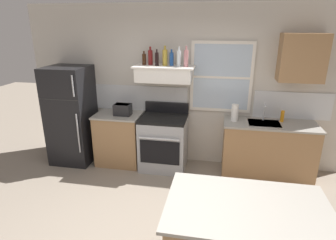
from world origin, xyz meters
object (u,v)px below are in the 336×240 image
Objects in this scene: bottle_brown_stout at (144,59)px; bottle_balsamic_dark at (157,59)px; bottle_champagne_gold_foil at (165,57)px; bottle_red_label_wine at (150,57)px; refrigerator at (71,115)px; dish_soap_bottle at (282,116)px; bottle_rose_pink at (186,58)px; bottle_blue_liqueur at (172,59)px; paper_towel_roll at (235,113)px; toaster at (123,109)px; stove_range at (164,142)px; bottle_clear_tall at (179,58)px.

bottle_balsamic_dark is at bearing -20.06° from bottle_brown_stout.
bottle_red_label_wine is at bearing 169.81° from bottle_champagne_gold_foil.
refrigerator is 1.84m from bottle_balsamic_dark.
bottle_champagne_gold_foil is 2.07m from dish_soap_bottle.
bottle_rose_pink is 1.77m from dish_soap_bottle.
refrigerator is 5.95× the size of bottle_red_label_wine.
bottle_red_label_wine is 1.13× the size of bottle_blue_liqueur.
bottle_red_label_wine reaches higher than bottle_blue_liqueur.
toaster is at bearing -178.70° from paper_towel_roll.
paper_towel_roll is at bearing 1.87° from stove_range.
bottle_brown_stout is 0.75× the size of bottle_red_label_wine.
refrigerator is 6.63× the size of bottle_balsamic_dark.
paper_towel_roll is at bearing -4.73° from bottle_red_label_wine.
bottle_brown_stout is 0.84× the size of bottle_balsamic_dark.
toaster is 1.85m from paper_towel_roll.
paper_towel_roll is (1.39, -0.11, -0.82)m from bottle_red_label_wine.
toaster is 0.91m from bottle_brown_stout.
bottle_clear_tall is (0.58, -0.09, 0.04)m from bottle_brown_stout.
bottle_champagne_gold_foil is (0.71, 0.11, 0.87)m from toaster.
toaster is at bearing -179.63° from stove_range.
paper_towel_roll is (0.91, -0.01, -0.83)m from bottle_clear_tall.
stove_range is 3.55× the size of bottle_champagne_gold_foil.
bottle_balsamic_dark is (0.13, -0.09, -0.01)m from bottle_red_label_wine.
dish_soap_bottle is (1.99, 0.08, -0.85)m from bottle_balsamic_dark.
bottle_brown_stout is 0.59m from bottle_clear_tall.
bottle_champagne_gold_foil is at bearing 176.47° from paper_towel_roll.
toaster is at bearing -177.64° from bottle_rose_pink.
refrigerator is 2.03m from bottle_blue_liqueur.
bottle_brown_stout reaches higher than refrigerator.
bottle_red_label_wine reaches higher than refrigerator.
stove_range is 1.42m from bottle_brown_stout.
bottle_brown_stout is 0.72× the size of bottle_clear_tall.
paper_towel_roll is at bearing -172.27° from dish_soap_bottle.
paper_towel_roll is (1.49, -0.11, -0.79)m from bottle_brown_stout.
bottle_blue_liqueur is at bearing 154.85° from bottle_clear_tall.
dish_soap_bottle is at bearing 2.60° from refrigerator.
refrigerator is 5.70× the size of bottle_clear_tall.
bottle_balsamic_dark is (0.23, -0.08, 0.02)m from bottle_brown_stout.
bottle_clear_tall is at bearing -12.05° from bottle_red_label_wine.
dish_soap_bottle is (1.88, 0.14, 0.54)m from stove_range.
refrigerator is 1.74m from bottle_red_label_wine.
bottle_blue_liqueur is 0.81× the size of bottle_rose_pink.
bottle_clear_tall reaches higher than bottle_brown_stout.
bottle_clear_tall reaches higher than stove_range.
refrigerator is 7.91× the size of bottle_brown_stout.
bottle_balsamic_dark is at bearing 152.75° from stove_range.
bottle_balsamic_dark is 0.82× the size of bottle_rose_pink.
bottle_balsamic_dark is 0.13m from bottle_champagne_gold_foil.
stove_range is at bearing -27.25° from bottle_balsamic_dark.
bottle_red_label_wine is at bearing 18.79° from toaster.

